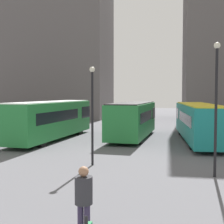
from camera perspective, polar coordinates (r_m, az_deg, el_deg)
building_block_left at (r=51.01m, az=-10.18°, el=11.03°), size 16.56×11.22×21.19m
bus_0 at (r=25.83m, az=-10.89°, el=-1.20°), size 3.51×11.67×3.10m
bus_1 at (r=26.11m, az=3.81°, el=-1.26°), size 3.33×9.46×2.98m
bus_2 at (r=25.41m, az=15.54°, el=-1.54°), size 3.14×12.48×2.92m
traveler at (r=8.43m, az=-5.20°, el=-14.76°), size 0.50×0.50×1.82m
lamp_post_0 at (r=14.43m, az=18.50°, el=2.28°), size 0.28×0.28×5.94m
lamp_post_1 at (r=16.05m, az=-3.63°, el=0.93°), size 0.28×0.28×5.08m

